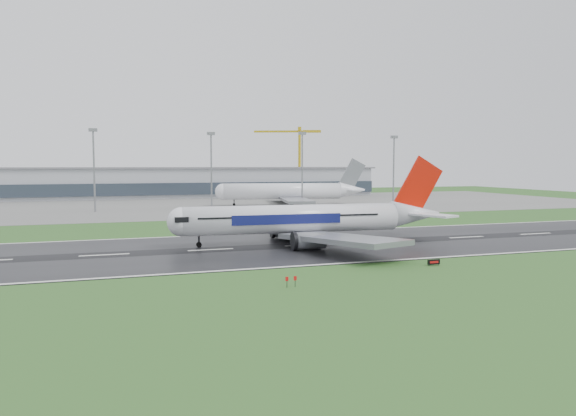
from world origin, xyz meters
name	(u,v)px	position (x,y,z in m)	size (l,w,h in m)	color
ground	(211,250)	(0.00, 0.00, 0.00)	(520.00, 520.00, 0.00)	#27531E
runway	(211,250)	(0.00, 0.00, 0.05)	(400.00, 45.00, 0.10)	black
apron	(159,205)	(0.00, 125.00, 0.04)	(400.00, 130.00, 0.08)	slate
terminal	(149,183)	(0.00, 185.00, 7.50)	(240.00, 36.00, 15.00)	#999DA4
main_airliner	(312,201)	(22.47, 2.58, 9.11)	(61.03, 58.12, 18.02)	white
parked_airliner	(289,183)	(51.95, 108.30, 9.55)	(64.60, 60.15, 18.94)	white
tower_crane	(300,160)	(88.97, 200.00, 19.99)	(40.13, 2.19, 39.98)	gold
runway_sign	(434,262)	(32.84, -27.99, 0.52)	(2.30, 0.26, 1.04)	black
floodmast_2	(94,172)	(-24.32, 100.00, 14.40)	(0.64, 0.64, 28.80)	gray
floodmast_3	(211,172)	(18.00, 100.00, 14.13)	(0.64, 0.64, 28.26)	gray
floodmast_4	(302,171)	(54.99, 100.00, 14.52)	(0.64, 0.64, 29.04)	gray
floodmast_5	(394,172)	(96.62, 100.00, 14.12)	(0.64, 0.64, 28.24)	gray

